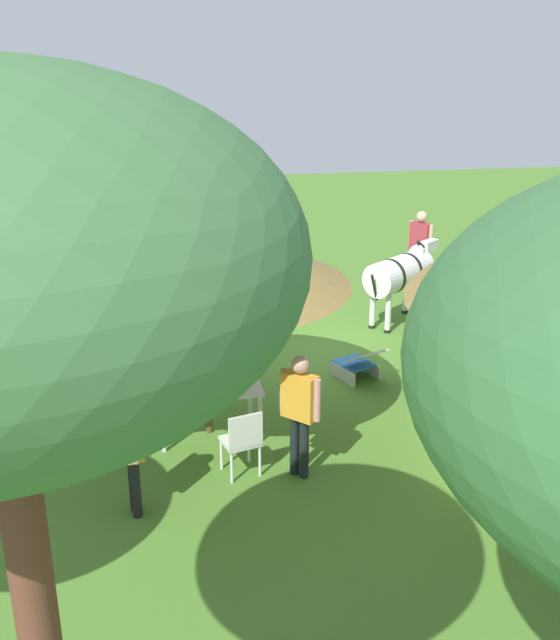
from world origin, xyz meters
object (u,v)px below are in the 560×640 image
Objects in this scene: patio_chair_east_end at (179,365)px; standing_watcher at (420,242)px; striped_lounge_chair at (358,364)px; zebra_by_umbrella at (401,273)px; shade_umbrella at (203,251)px; zebra_nearest_camera at (242,272)px; patio_chair_near_hut at (243,439)px; guest_beside_umbrella at (131,443)px; guest_behind_table at (300,405)px; patio_dining_table at (208,389)px.

patio_chair_east_end is 0.53× the size of standing_watcher.
striped_lounge_chair is 0.53× the size of zebra_by_umbrella.
patio_chair_east_end is (0.37, -1.19, -2.11)m from shade_umbrella.
zebra_nearest_camera reaches higher than striped_lounge_chair.
standing_watcher reaches higher than striped_lounge_chair.
shade_umbrella is 2.45m from patio_chair_east_end.
patio_chair_near_hut is at bearing -74.01° from zebra_by_umbrella.
guest_behind_table reaches higher than guest_beside_umbrella.
shade_umbrella is at bearing 90.00° from patio_chair_near_hut.
standing_watcher is (-5.35, -4.57, 0.51)m from patio_chair_east_end.
zebra_nearest_camera is at bearing 67.83° from patio_chair_near_hut.
shade_umbrella is at bearing -42.05° from guest_beside_umbrella.
guest_behind_table reaches higher than zebra_by_umbrella.
guest_behind_table reaches higher than patio_chair_east_end.
guest_beside_umbrella reaches higher than patio_chair_east_end.
guest_behind_table is at bearing 102.40° from patio_chair_east_end.
guest_behind_table is at bearing -67.88° from zebra_by_umbrella.
zebra_nearest_camera is at bearing 74.62° from standing_watcher.
patio_chair_near_hut is 0.55× the size of guest_behind_table.
shade_umbrella reaches higher than standing_watcher.
patio_dining_table is 1.64× the size of patio_chair_near_hut.
zebra_nearest_camera is (-0.61, -5.53, 0.46)m from patio_chair_near_hut.
guest_beside_umbrella is (0.98, 1.80, 0.27)m from patio_dining_table.
guest_beside_umbrella reaches higher than zebra_nearest_camera.
shade_umbrella reaches higher than zebra_nearest_camera.
patio_dining_table reaches higher than striped_lounge_chair.
standing_watcher is at bearing 113.43° from zebra_by_umbrella.
standing_watcher reaches higher than guest_beside_umbrella.
zebra_by_umbrella is (-4.90, -5.60, 0.05)m from guest_beside_umbrella.
zebra_by_umbrella is (1.05, 1.96, -0.05)m from standing_watcher.
zebra_nearest_camera is at bearing -129.91° from patio_chair_east_end.
patio_chair_east_end is at bearing 95.56° from standing_watcher.
standing_watcher is 0.79× the size of zebra_nearest_camera.
guest_behind_table is 5.86m from zebra_by_umbrella.
standing_watcher is (-4.98, -5.77, -1.60)m from shade_umbrella.
patio_chair_east_end is at bearing -72.85° from shade_umbrella.
standing_watcher is at bearing -130.81° from patio_dining_table.
patio_dining_table is 1.26m from patio_chair_east_end.
standing_watcher is (-4.64, -6.97, 0.51)m from patio_chair_near_hut.
zebra_by_umbrella is at bearing 105.14° from guest_behind_table.
shade_umbrella is at bearing 50.85° from zebra_nearest_camera.
guest_beside_umbrella is (0.98, 1.80, -1.70)m from shade_umbrella.
shade_umbrella is 2.45m from patio_chair_near_hut.
standing_watcher is 0.95× the size of zebra_by_umbrella.
zebra_by_umbrella is at bearing -165.86° from patio_chair_east_end.
striped_lounge_chair is (-1.46, -2.70, -0.73)m from guest_behind_table.
patio_dining_table is at bearing 173.44° from guest_behind_table.
patio_chair_east_end is at bearing -72.85° from patio_dining_table.
standing_watcher reaches higher than zebra_by_umbrella.
shade_umbrella is 2.62× the size of patio_dining_table.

